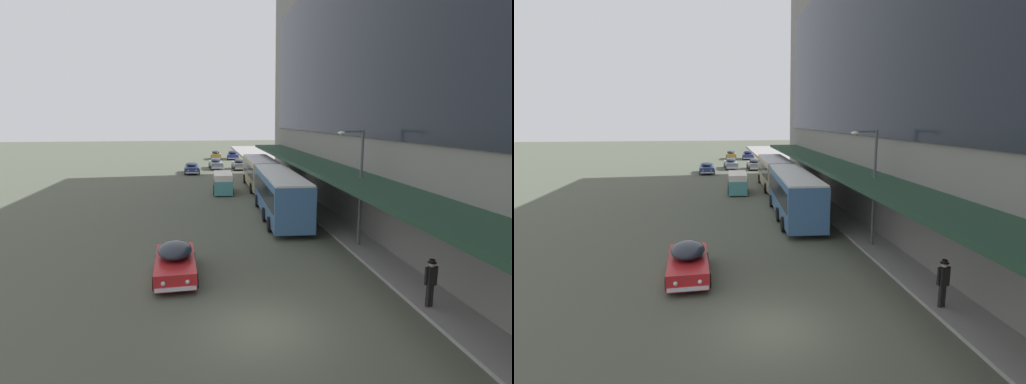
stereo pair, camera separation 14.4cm
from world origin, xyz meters
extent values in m
plane|color=#4D5243|center=(0.00, 0.00, 0.00)|extent=(240.00, 240.00, 0.00)
cube|color=#1E3A29|center=(6.40, 0.00, 3.85)|extent=(3.20, 72.00, 0.24)
cube|color=#3D6797|center=(3.70, 15.26, 1.78)|extent=(2.88, 11.44, 2.85)
cube|color=black|center=(3.70, 15.26, 2.12)|extent=(2.89, 10.53, 1.25)
cube|color=silver|center=(3.70, 15.26, 3.25)|extent=(2.78, 11.43, 0.12)
cube|color=black|center=(3.90, 20.97, 2.95)|extent=(1.24, 0.10, 0.36)
cylinder|color=black|center=(2.59, 19.16, 0.50)|extent=(0.29, 1.01, 1.00)
cylinder|color=black|center=(5.07, 19.07, 0.50)|extent=(0.29, 1.01, 1.00)
cylinder|color=black|center=(2.33, 11.78, 0.50)|extent=(0.29, 1.01, 1.00)
cylinder|color=black|center=(4.81, 11.70, 0.50)|extent=(0.29, 1.01, 1.00)
cylinder|color=black|center=(2.43, 14.45, 0.50)|extent=(0.29, 1.01, 1.00)
cylinder|color=black|center=(4.91, 14.36, 0.50)|extent=(0.29, 1.01, 1.00)
cube|color=tan|center=(4.22, 28.12, 1.67)|extent=(2.70, 9.71, 2.65)
cube|color=black|center=(4.22, 28.12, 1.99)|extent=(2.73, 8.93, 1.16)
cube|color=silver|center=(4.22, 28.12, 3.05)|extent=(2.60, 9.71, 0.12)
cube|color=black|center=(4.28, 33.00, 2.75)|extent=(1.30, 0.07, 0.36)
cylinder|color=black|center=(2.96, 31.42, 0.50)|extent=(0.26, 1.00, 1.00)
cylinder|color=black|center=(5.56, 31.39, 0.50)|extent=(0.26, 1.00, 1.00)
cylinder|color=black|center=(2.89, 25.13, 0.50)|extent=(0.26, 1.00, 1.00)
cylinder|color=black|center=(5.48, 25.10, 0.50)|extent=(0.26, 1.00, 1.00)
cube|color=red|center=(-3.20, 5.09, 0.58)|extent=(2.00, 4.39, 0.72)
ellipsoid|color=#1E232D|center=(-3.21, 5.31, 1.23)|extent=(1.68, 2.45, 0.64)
cube|color=silver|center=(-3.08, 2.90, 0.37)|extent=(1.68, 0.21, 0.14)
cube|color=silver|center=(-3.32, 7.29, 0.37)|extent=(1.68, 0.21, 0.14)
sphere|color=silver|center=(-2.59, 2.95, 0.63)|extent=(0.18, 0.18, 0.18)
sphere|color=silver|center=(-3.56, 2.90, 0.63)|extent=(0.18, 0.18, 0.18)
cylinder|color=black|center=(-2.24, 3.81, 0.32)|extent=(0.18, 0.65, 0.64)
cylinder|color=black|center=(-4.00, 3.71, 0.32)|extent=(0.18, 0.65, 0.64)
cylinder|color=black|center=(-2.39, 6.47, 0.32)|extent=(0.18, 0.65, 0.64)
cylinder|color=black|center=(-4.16, 6.38, 0.32)|extent=(0.18, 0.65, 0.64)
cube|color=gray|center=(0.30, 45.13, 0.62)|extent=(1.91, 4.77, 0.81)
ellipsoid|color=#1E232D|center=(0.32, 44.89, 1.27)|extent=(1.59, 2.65, 0.55)
cube|color=silver|center=(0.17, 47.52, 0.37)|extent=(1.57, 0.21, 0.14)
cube|color=silver|center=(0.44, 42.74, 0.37)|extent=(1.57, 0.21, 0.14)
sphere|color=silver|center=(-0.28, 47.46, 0.67)|extent=(0.18, 0.18, 0.18)
sphere|color=silver|center=(0.62, 47.51, 0.67)|extent=(0.18, 0.18, 0.18)
cylinder|color=black|center=(-0.60, 46.53, 0.32)|extent=(0.18, 0.65, 0.64)
cylinder|color=black|center=(1.04, 46.62, 0.32)|extent=(0.18, 0.65, 0.64)
cylinder|color=black|center=(-0.43, 43.63, 0.32)|extent=(0.18, 0.65, 0.64)
cylinder|color=black|center=(1.21, 43.73, 0.32)|extent=(0.18, 0.65, 0.64)
cube|color=olive|center=(0.90, 58.90, 0.64)|extent=(1.80, 4.15, 0.83)
ellipsoid|color=#1E232D|center=(0.90, 58.70, 1.29)|extent=(1.54, 2.30, 0.52)
cube|color=silver|center=(0.97, 61.00, 0.37)|extent=(1.58, 0.17, 0.14)
cube|color=silver|center=(0.84, 56.80, 0.37)|extent=(1.58, 0.17, 0.14)
sphere|color=silver|center=(0.51, 60.99, 0.69)|extent=(0.18, 0.18, 0.18)
sphere|color=silver|center=(1.43, 60.96, 0.69)|extent=(0.18, 0.18, 0.18)
cylinder|color=black|center=(0.11, 60.20, 0.32)|extent=(0.16, 0.64, 0.64)
cylinder|color=black|center=(1.78, 60.15, 0.32)|extent=(0.16, 0.64, 0.64)
cylinder|color=black|center=(0.03, 57.66, 0.32)|extent=(0.16, 0.64, 0.64)
cylinder|color=black|center=(1.70, 57.60, 0.32)|extent=(0.16, 0.64, 0.64)
cube|color=gray|center=(3.57, 43.85, 0.61)|extent=(1.85, 4.11, 0.78)
ellipsoid|color=#1E232D|center=(3.58, 43.65, 1.24)|extent=(1.58, 2.28, 0.53)
cube|color=silver|center=(3.50, 45.93, 0.37)|extent=(1.63, 0.18, 0.14)
cube|color=silver|center=(3.65, 41.77, 0.37)|extent=(1.63, 0.18, 0.14)
sphere|color=silver|center=(3.04, 45.88, 0.66)|extent=(0.18, 0.18, 0.18)
sphere|color=silver|center=(3.97, 45.91, 0.66)|extent=(0.18, 0.18, 0.18)
cylinder|color=black|center=(2.68, 45.08, 0.32)|extent=(0.16, 0.64, 0.64)
cylinder|color=black|center=(4.39, 45.14, 0.32)|extent=(0.16, 0.64, 0.64)
cylinder|color=black|center=(2.76, 42.56, 0.32)|extent=(0.16, 0.64, 0.64)
cylinder|color=black|center=(4.47, 42.62, 0.32)|extent=(0.16, 0.64, 0.64)
cube|color=navy|center=(3.88, 58.41, 0.59)|extent=(2.06, 4.36, 0.74)
ellipsoid|color=#1E232D|center=(3.87, 58.19, 1.26)|extent=(1.74, 2.43, 0.65)
cube|color=silver|center=(4.00, 60.59, 0.37)|extent=(1.74, 0.22, 0.14)
cube|color=silver|center=(3.76, 56.23, 0.37)|extent=(1.74, 0.22, 0.14)
sphere|color=silver|center=(3.50, 60.58, 0.64)|extent=(0.18, 0.18, 0.18)
sphere|color=silver|center=(4.50, 60.53, 0.64)|extent=(0.18, 0.18, 0.18)
cylinder|color=black|center=(3.04, 59.78, 0.32)|extent=(0.18, 0.65, 0.64)
cylinder|color=black|center=(4.87, 59.68, 0.32)|extent=(0.18, 0.65, 0.64)
cylinder|color=black|center=(2.90, 57.14, 0.32)|extent=(0.18, 0.65, 0.64)
cylinder|color=black|center=(4.72, 57.04, 0.32)|extent=(0.18, 0.65, 0.64)
cube|color=navy|center=(-3.03, 40.64, 0.58)|extent=(1.97, 4.61, 0.72)
ellipsoid|color=#1E232D|center=(-3.04, 40.87, 1.19)|extent=(1.68, 2.55, 0.55)
cube|color=silver|center=(-2.95, 38.31, 0.37)|extent=(1.73, 0.18, 0.14)
cube|color=silver|center=(-3.10, 42.96, 0.37)|extent=(1.73, 0.18, 0.14)
sphere|color=silver|center=(-2.45, 38.36, 0.63)|extent=(0.18, 0.18, 0.18)
sphere|color=silver|center=(-3.45, 38.33, 0.63)|extent=(0.18, 0.18, 0.18)
cylinder|color=black|center=(-2.07, 39.26, 0.32)|extent=(0.16, 0.64, 0.64)
cylinder|color=black|center=(-3.89, 39.20, 0.32)|extent=(0.16, 0.64, 0.64)
cylinder|color=black|center=(-2.16, 42.08, 0.32)|extent=(0.16, 0.64, 0.64)
cylinder|color=black|center=(-3.98, 42.02, 0.32)|extent=(0.16, 0.64, 0.64)
cube|color=teal|center=(0.21, 25.81, 0.76)|extent=(1.89, 4.36, 1.29)
cube|color=silver|center=(0.21, 25.81, 1.55)|extent=(1.85, 4.27, 0.83)
cube|color=black|center=(0.21, 25.81, 1.45)|extent=(1.92, 3.93, 0.41)
ellipsoid|color=teal|center=(0.28, 27.91, 0.90)|extent=(1.63, 0.65, 1.11)
cylinder|color=black|center=(-0.62, 27.08, 0.32)|extent=(0.18, 0.64, 0.64)
cylinder|color=black|center=(1.12, 27.02, 0.32)|extent=(0.18, 0.64, 0.64)
cylinder|color=black|center=(-0.71, 24.59, 0.32)|extent=(0.18, 0.64, 0.64)
cylinder|color=black|center=(1.04, 24.53, 0.32)|extent=(0.18, 0.64, 0.64)
cylinder|color=black|center=(6.40, 0.48, 0.57)|extent=(0.16, 0.16, 0.85)
cylinder|color=black|center=(6.55, 0.53, 0.57)|extent=(0.16, 0.16, 0.85)
cube|color=black|center=(6.47, 0.50, 1.35)|extent=(0.45, 0.33, 0.70)
cylinder|color=black|center=(6.22, 0.44, 1.39)|extent=(0.10, 0.10, 0.63)
cylinder|color=black|center=(6.73, 0.57, 1.39)|extent=(0.10, 0.10, 0.63)
sphere|color=tan|center=(6.47, 0.50, 1.81)|extent=(0.22, 0.22, 0.22)
cylinder|color=black|center=(6.47, 0.50, 1.89)|extent=(0.33, 0.33, 0.02)
cylinder|color=black|center=(6.47, 0.50, 1.95)|extent=(0.21, 0.21, 0.12)
cylinder|color=#4C4C51|center=(6.76, 8.10, 3.36)|extent=(0.16, 0.16, 6.42)
cylinder|color=#4C4C51|center=(6.16, 8.10, 6.47)|extent=(1.20, 0.10, 0.10)
ellipsoid|color=silver|center=(5.56, 8.10, 6.39)|extent=(0.44, 0.28, 0.20)
camera|label=1|loc=(-1.98, -12.51, 7.15)|focal=28.00mm
camera|label=2|loc=(-1.84, -12.53, 7.15)|focal=28.00mm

